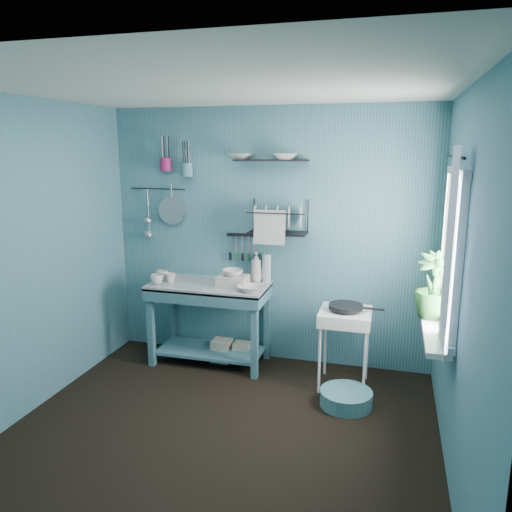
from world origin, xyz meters
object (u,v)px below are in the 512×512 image
(water_bottle, at_px, (267,268))
(colander, at_px, (172,211))
(storage_tin_small, at_px, (241,352))
(utensil_cup_teal, at_px, (187,170))
(mug_right, at_px, (162,275))
(wash_tub, at_px, (233,281))
(hotplate_stand, at_px, (344,349))
(mug_mid, at_px, (171,278))
(dish_rack, at_px, (278,217))
(work_counter, at_px, (210,323))
(potted_plant, at_px, (434,286))
(frying_pan, at_px, (346,307))
(floor_basin, at_px, (346,398))
(soap_bottle, at_px, (256,267))
(utensil_cup_magenta, at_px, (166,164))
(mug_left, at_px, (157,279))
(storage_tin_large, at_px, (222,350))

(water_bottle, height_order, colander, colander)
(storage_tin_small, bearing_deg, water_bottle, 32.47)
(colander, bearing_deg, utensil_cup_teal, -8.73)
(mug_right, distance_m, wash_tub, 0.75)
(water_bottle, distance_m, hotplate_stand, 1.08)
(mug_mid, bearing_deg, hotplate_stand, -3.56)
(wash_tub, height_order, dish_rack, dish_rack)
(water_bottle, bearing_deg, work_counter, -157.07)
(hotplate_stand, bearing_deg, potted_plant, -35.34)
(frying_pan, bearing_deg, floor_basin, -80.10)
(soap_bottle, xyz_separation_m, floor_basin, (0.98, -0.72, -0.90))
(frying_pan, bearing_deg, mug_mid, 176.44)
(soap_bottle, xyz_separation_m, colander, (-0.90, 0.03, 0.52))
(storage_tin_small, bearing_deg, colander, 169.01)
(potted_plant, bearing_deg, utensil_cup_magenta, 164.23)
(soap_bottle, bearing_deg, dish_rack, -12.06)
(dish_rack, height_order, potted_plant, dish_rack)
(wash_tub, distance_m, utensil_cup_magenta, 1.34)
(mug_left, relative_size, hotplate_stand, 0.17)
(work_counter, distance_m, storage_tin_small, 0.44)
(work_counter, bearing_deg, water_bottle, 22.04)
(potted_plant, bearing_deg, mug_mid, 169.31)
(mug_mid, relative_size, frying_pan, 0.33)
(mug_right, height_order, potted_plant, potted_plant)
(floor_basin, bearing_deg, work_counter, 159.47)
(mug_left, height_order, storage_tin_large, mug_left)
(mug_left, distance_m, frying_pan, 1.82)
(work_counter, bearing_deg, utensil_cup_teal, 143.84)
(storage_tin_large, bearing_deg, utensil_cup_magenta, 166.07)
(frying_pan, distance_m, colander, 2.00)
(soap_bottle, height_order, utensil_cup_teal, utensil_cup_teal)
(storage_tin_large, bearing_deg, wash_tub, -25.02)
(potted_plant, bearing_deg, storage_tin_small, 160.97)
(wash_tub, distance_m, potted_plant, 1.85)
(utensil_cup_magenta, xyz_separation_m, colander, (0.03, 0.03, -0.46))
(mug_left, relative_size, wash_tub, 0.44)
(soap_bottle, distance_m, frying_pan, 1.01)
(storage_tin_small, bearing_deg, dish_rack, 11.67)
(work_counter, height_order, mug_left, mug_left)
(frying_pan, xyz_separation_m, floor_basin, (0.06, -0.36, -0.68))
(mug_right, bearing_deg, mug_mid, -26.57)
(mug_left, relative_size, storage_tin_small, 0.61)
(storage_tin_large, height_order, floor_basin, storage_tin_large)
(water_bottle, xyz_separation_m, frying_pan, (0.82, -0.39, -0.21))
(mug_left, height_order, soap_bottle, soap_bottle)
(mug_mid, bearing_deg, storage_tin_small, 11.63)
(utensil_cup_magenta, bearing_deg, colander, 43.99)
(water_bottle, xyz_separation_m, colander, (-1.00, 0.01, 0.53))
(mug_mid, relative_size, soap_bottle, 0.33)
(floor_basin, bearing_deg, dish_rack, 138.08)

